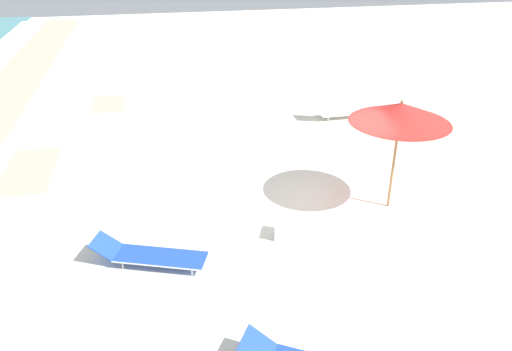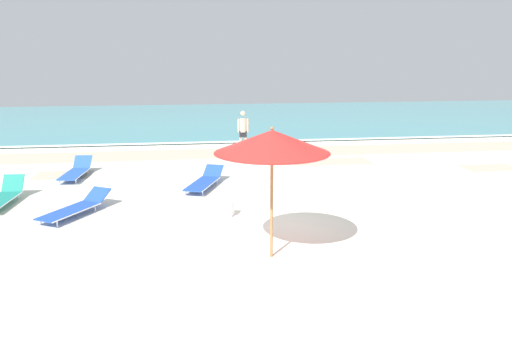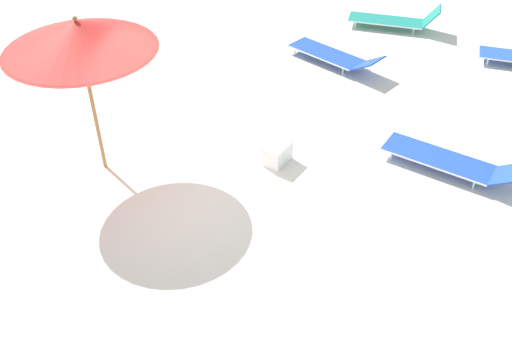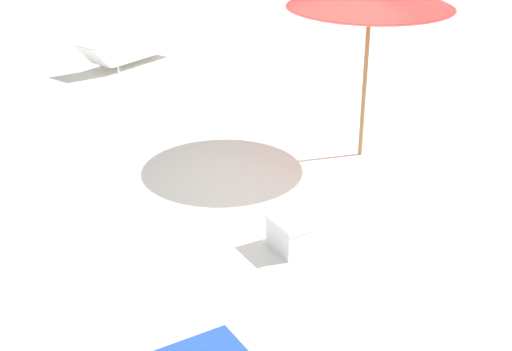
{
  "view_description": "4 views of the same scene",
  "coord_description": "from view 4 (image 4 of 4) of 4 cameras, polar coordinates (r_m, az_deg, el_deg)",
  "views": [
    {
      "loc": [
        -9.77,
        3.51,
        6.04
      ],
      "look_at": [
        0.32,
        1.39,
        0.82
      ],
      "focal_mm": 35.0,
      "sensor_mm": 36.0,
      "label": 1
    },
    {
      "loc": [
        -1.92,
        -10.96,
        3.95
      ],
      "look_at": [
        -0.16,
        1.6,
        0.89
      ],
      "focal_mm": 35.0,
      "sensor_mm": 36.0,
      "label": 2
    },
    {
      "loc": [
        6.51,
        2.37,
        5.84
      ],
      "look_at": [
        0.24,
        0.99,
        0.71
      ],
      "focal_mm": 40.0,
      "sensor_mm": 36.0,
      "label": 3
    },
    {
      "loc": [
        -5.0,
        6.67,
        4.14
      ],
      "look_at": [
        -0.74,
        1.27,
        0.89
      ],
      "focal_mm": 50.0,
      "sensor_mm": 36.0,
      "label": 4
    }
  ],
  "objects": [
    {
      "name": "ground_plane",
      "position": [
        9.33,
        1.22,
        -1.57
      ],
      "size": [
        60.0,
        60.0,
        0.16
      ],
      "color": "silver"
    },
    {
      "name": "sun_lounger_near_water_left",
      "position": [
        14.71,
        -10.35,
        9.44
      ],
      "size": [
        0.66,
        2.14,
        0.6
      ],
      "rotation": [
        0.0,
        0.0,
        0.02
      ],
      "color": "white",
      "rests_on": "ground_plane"
    },
    {
      "name": "cooler_box",
      "position": [
        7.9,
        2.73,
        -4.73
      ],
      "size": [
        0.59,
        0.51,
        0.37
      ],
      "rotation": [
        0.0,
        0.0,
        2.77
      ],
      "color": "white",
      "rests_on": "ground_plane"
    }
  ]
}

